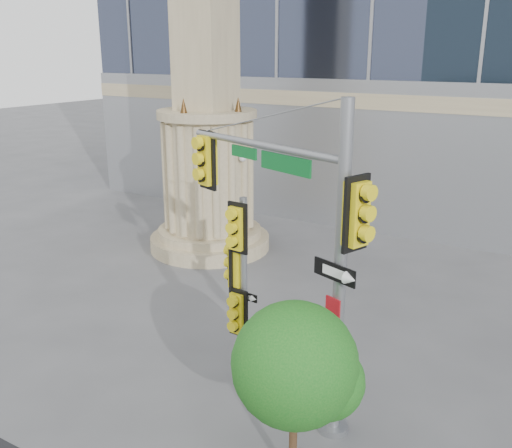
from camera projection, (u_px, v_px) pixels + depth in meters
The scene contains 5 objects.
ground at pixel (194, 434), 10.98m from camera, with size 120.00×120.00×0.00m, color #545456.
monument at pixel (207, 97), 19.70m from camera, with size 4.40×4.40×16.60m.
main_signal_pole at pixel (297, 223), 10.81m from camera, with size 4.72×2.09×6.36m.
secondary_signal_pole at pixel (239, 279), 11.90m from camera, with size 0.73×0.59×4.25m.
street_tree at pixel (297, 370), 9.15m from camera, with size 2.11×2.06×3.29m.
Camera 1 is at (5.83, -7.38, 7.08)m, focal length 40.00 mm.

